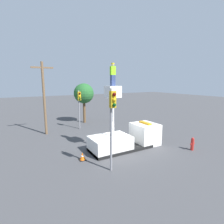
# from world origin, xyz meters

# --- Properties ---
(ground_plane) EXTENTS (120.00, 120.00, 0.00)m
(ground_plane) POSITION_xyz_m (0.00, 0.00, 0.00)
(ground_plane) COLOR #424244
(bucket_truck) EXTENTS (6.34, 2.32, 5.36)m
(bucket_truck) POSITION_xyz_m (0.59, 0.00, 0.90)
(bucket_truck) COLOR black
(bucket_truck) RESTS_ON ground
(worker) EXTENTS (0.40, 0.26, 1.75)m
(worker) POSITION_xyz_m (-0.77, 0.00, 6.23)
(worker) COLOR navy
(worker) RESTS_ON bucket_truck
(traffic_light_pole) EXTENTS (0.34, 0.57, 5.30)m
(traffic_light_pole) POSITION_xyz_m (-2.49, -2.92, 3.75)
(traffic_light_pole) COLOR gray
(traffic_light_pole) RESTS_ON ground
(traffic_light_across) EXTENTS (0.34, 0.57, 4.66)m
(traffic_light_across) POSITION_xyz_m (-0.87, 7.79, 3.31)
(traffic_light_across) COLOR gray
(traffic_light_across) RESTS_ON ground
(fire_hydrant) EXTENTS (0.50, 0.26, 1.10)m
(fire_hydrant) POSITION_xyz_m (5.10, -3.19, 0.54)
(fire_hydrant) COLOR #B2231E
(fire_hydrant) RESTS_ON ground
(traffic_cone_rear) EXTENTS (0.50, 0.50, 0.60)m
(traffic_cone_rear) POSITION_xyz_m (-3.58, -0.42, 0.28)
(traffic_cone_rear) COLOR black
(traffic_cone_rear) RESTS_ON ground
(tree_left_bg) EXTENTS (2.72, 2.72, 5.44)m
(tree_left_bg) POSITION_xyz_m (0.84, 10.77, 4.03)
(tree_left_bg) COLOR brown
(tree_left_bg) RESTS_ON ground
(utility_pole) EXTENTS (2.20, 0.26, 7.71)m
(utility_pole) POSITION_xyz_m (-4.78, 7.63, 4.17)
(utility_pole) COLOR brown
(utility_pole) RESTS_ON ground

